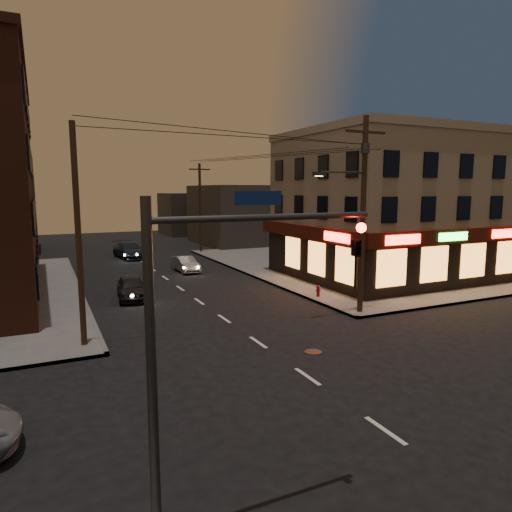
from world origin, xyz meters
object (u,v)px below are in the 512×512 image
fire_hydrant (318,290)px  sedan_near (132,287)px  sedan_mid (185,264)px  sedan_far (130,250)px

fire_hydrant → sedan_near: bearing=154.4°
sedan_near → fire_hydrant: size_ratio=6.01×
sedan_near → fire_hydrant: bearing=-19.5°
sedan_mid → sedan_far: size_ratio=0.72×
sedan_near → sedan_mid: size_ratio=1.09×
sedan_near → fire_hydrant: sedan_near is taller
sedan_near → sedan_far: (2.87, 16.96, 0.06)m
sedan_near → sedan_far: bearing=86.6°
sedan_mid → fire_hydrant: bearing=-73.3°
sedan_far → sedan_mid: bearing=-82.1°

